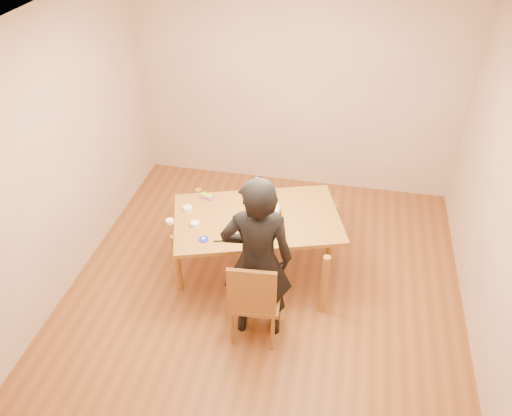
% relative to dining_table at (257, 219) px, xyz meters
% --- Properties ---
extents(room_shell, '(4.00, 4.50, 2.70)m').
position_rel_dining_table_xyz_m(room_shell, '(0.12, -0.03, 0.62)').
color(room_shell, brown).
rests_on(room_shell, ground).
extents(dining_table, '(1.85, 1.42, 0.04)m').
position_rel_dining_table_xyz_m(dining_table, '(0.00, 0.00, 0.00)').
color(dining_table, brown).
rests_on(dining_table, floor).
extents(dining_chair, '(0.47, 0.47, 0.04)m').
position_rel_dining_table_xyz_m(dining_chair, '(0.15, -0.78, -0.28)').
color(dining_chair, brown).
rests_on(dining_chair, floor).
extents(cake_plate, '(0.27, 0.27, 0.02)m').
position_rel_dining_table_xyz_m(cake_plate, '(0.10, 0.06, 0.03)').
color(cake_plate, red).
rests_on(cake_plate, dining_table).
extents(cake, '(0.23, 0.23, 0.07)m').
position_rel_dining_table_xyz_m(cake, '(0.10, 0.06, 0.08)').
color(cake, white).
rests_on(cake, cake_plate).
extents(frosting_dome, '(0.22, 0.22, 0.03)m').
position_rel_dining_table_xyz_m(frosting_dome, '(0.10, 0.06, 0.13)').
color(frosting_dome, white).
rests_on(frosting_dome, cake).
extents(frosting_tub, '(0.09, 0.09, 0.08)m').
position_rel_dining_table_xyz_m(frosting_tub, '(0.01, -0.34, 0.06)').
color(frosting_tub, white).
rests_on(frosting_tub, dining_table).
extents(frosting_lid, '(0.10, 0.10, 0.01)m').
position_rel_dining_table_xyz_m(frosting_lid, '(-0.42, -0.44, 0.02)').
color(frosting_lid, '#1A23AF').
rests_on(frosting_lid, dining_table).
extents(frosting_dollop, '(0.04, 0.04, 0.02)m').
position_rel_dining_table_xyz_m(frosting_dollop, '(-0.42, -0.44, 0.04)').
color(frosting_dollop, white).
rests_on(frosting_dollop, frosting_lid).
extents(ramekin_green, '(0.09, 0.09, 0.04)m').
position_rel_dining_table_xyz_m(ramekin_green, '(-0.56, -0.25, 0.04)').
color(ramekin_green, white).
rests_on(ramekin_green, dining_table).
extents(ramekin_yellow, '(0.09, 0.09, 0.04)m').
position_rel_dining_table_xyz_m(ramekin_yellow, '(-0.71, -0.03, 0.04)').
color(ramekin_yellow, white).
rests_on(ramekin_yellow, dining_table).
extents(ramekin_multi, '(0.08, 0.08, 0.04)m').
position_rel_dining_table_xyz_m(ramekin_multi, '(-0.82, -0.26, 0.04)').
color(ramekin_multi, white).
rests_on(ramekin_multi, dining_table).
extents(candy_box_pink, '(0.15, 0.10, 0.02)m').
position_rel_dining_table_xyz_m(candy_box_pink, '(-0.58, 0.22, 0.03)').
color(candy_box_pink, '#E937B6').
rests_on(candy_box_pink, dining_table).
extents(candy_box_green, '(0.14, 0.11, 0.02)m').
position_rel_dining_table_xyz_m(candy_box_green, '(-0.58, 0.22, 0.05)').
color(candy_box_green, green).
rests_on(candy_box_green, candy_box_pink).
extents(spatula, '(0.16, 0.06, 0.01)m').
position_rel_dining_table_xyz_m(spatula, '(-0.24, -0.43, 0.02)').
color(spatula, black).
rests_on(spatula, dining_table).
extents(person, '(0.68, 0.51, 1.70)m').
position_rel_dining_table_xyz_m(person, '(0.15, -0.73, 0.12)').
color(person, black).
rests_on(person, floor).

